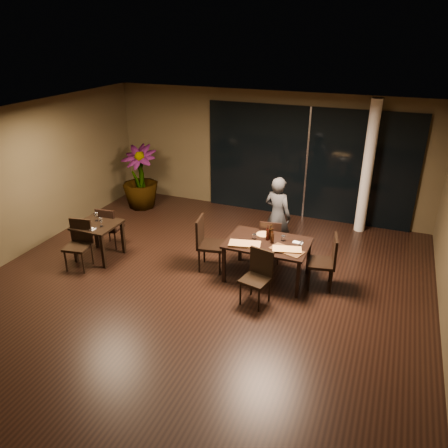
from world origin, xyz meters
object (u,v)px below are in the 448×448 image
potted_plant (140,177)px  chair_main_right (327,259)px  chair_main_far (270,239)px  chair_side_near (79,241)px  main_table (268,246)px  bottle_a (268,233)px  side_table (98,230)px  chair_side_far (109,226)px  diner (278,215)px  bottle_c (271,232)px  chair_main_near (258,274)px  bottle_b (272,236)px  chair_main_left (207,241)px

potted_plant → chair_main_right: bearing=-22.3°
chair_main_far → chair_side_near: 3.74m
main_table → bottle_a: 0.24m
chair_side_near → bottle_a: (3.49, 1.01, 0.35)m
side_table → chair_main_far: bearing=18.8°
chair_main_far → potted_plant: (-3.95, 1.58, 0.30)m
chair_side_far → diner: bearing=-166.1°
bottle_a → bottle_c: same height
side_table → chair_main_near: size_ratio=0.84×
bottle_b → diner: bearing=100.6°
chair_main_left → chair_main_right: (2.26, 0.17, -0.02)m
chair_main_left → chair_side_near: bearing=99.7°
side_table → chair_side_near: size_ratio=0.83×
chair_main_left → chair_main_right: bearing=-96.1°
bottle_c → diner: bearing=98.1°
chair_main_near → bottle_b: (0.01, 0.79, 0.36)m
chair_main_near → chair_main_far: bearing=109.8°
side_table → chair_main_near: bearing=-4.8°
chair_main_near → potted_plant: potted_plant is taller
main_table → chair_main_far: size_ratio=1.64×
chair_main_right → bottle_c: size_ratio=3.53×
bottle_a → chair_main_near: bearing=-83.2°
chair_main_right → potted_plant: potted_plant is taller
side_table → chair_main_near: (3.47, -0.29, -0.09)m
chair_main_near → diner: bearing=108.0°
bottle_b → bottle_c: 0.16m
chair_main_left → diner: diner is taller
chair_main_left → main_table: bearing=-96.6°
chair_main_near → diner: size_ratio=0.58×
chair_main_left → side_table: bearing=90.5°
side_table → diner: diner is taller
chair_main_near → chair_side_far: 3.61m
chair_main_left → chair_main_right: chair_main_left is taller
side_table → bottle_a: (3.37, 0.58, 0.27)m
bottle_a → bottle_b: bearing=-37.2°
chair_main_far → chair_main_right: 1.31m
diner → bottle_c: bearing=116.3°
chair_main_left → chair_side_far: size_ratio=1.16×
chair_main_near → diner: 1.92m
main_table → chair_main_right: bearing=4.7°
main_table → bottle_b: (0.08, -0.00, 0.22)m
chair_main_left → chair_main_right: size_ratio=1.04×
bottle_a → bottle_b: same height
side_table → main_table: bearing=8.4°
diner → bottle_a: (0.09, -1.01, 0.07)m
chair_main_far → bottle_c: bottle_c is taller
chair_side_far → bottle_c: bottle_c is taller
main_table → chair_main_right: chair_main_right is taller
chair_main_far → chair_main_left: 1.28m
bottle_b → potted_plant: bearing=152.1°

